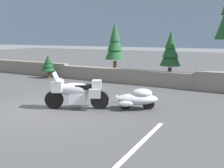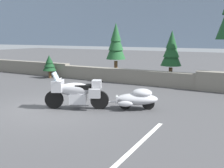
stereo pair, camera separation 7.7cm
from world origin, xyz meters
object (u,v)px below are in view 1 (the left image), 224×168
object	(u,v)px
pine_tree_secondary	(171,50)
pine_tree_far_right	(115,43)
car_shaped_trailer	(137,98)
touring_motorcycle	(77,92)

from	to	relation	value
pine_tree_secondary	pine_tree_far_right	xyz separation A→B (m)	(-3.84, 0.57, 0.34)
car_shaped_trailer	pine_tree_secondary	distance (m)	6.26
touring_motorcycle	car_shaped_trailer	world-z (taller)	touring_motorcycle
touring_motorcycle	pine_tree_far_right	bearing A→B (deg)	107.66
car_shaped_trailer	pine_tree_far_right	xyz separation A→B (m)	(-4.36, 6.63, 1.77)
car_shaped_trailer	pine_tree_far_right	bearing A→B (deg)	123.32
touring_motorcycle	pine_tree_far_right	size ratio (longest dim) A/B	0.61
touring_motorcycle	pine_tree_secondary	bearing A→B (deg)	78.60
pine_tree_far_right	pine_tree_secondary	bearing A→B (deg)	-8.39
touring_motorcycle	pine_tree_far_right	world-z (taller)	pine_tree_far_right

